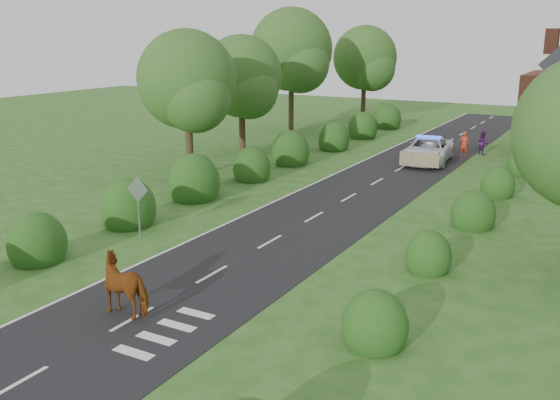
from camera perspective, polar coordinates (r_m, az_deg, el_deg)
The scene contains 14 objects.
ground at distance 21.81m, azimuth -6.24°, elevation -6.81°, with size 120.00×120.00×0.00m, color #29581A.
road at distance 34.54m, azimuth 8.27°, elevation 1.32°, with size 6.00×70.00×0.02m, color black.
road_markings at distance 33.28m, azimuth 4.41°, elevation 0.94°, with size 4.96×70.00×0.01m.
hedgerow_left at distance 34.38m, azimuth -3.90°, elevation 2.64°, with size 2.75×50.41×3.00m.
hedgerow_right at distance 29.12m, azimuth 17.74°, elevation -0.71°, with size 2.10×45.78×2.10m.
tree_left_a at distance 35.71m, azimuth -8.32°, elevation 10.43°, with size 5.74×5.60×8.38m.
tree_left_b at distance 43.13m, azimuth -3.37°, elevation 10.92°, with size 5.74×5.60×8.07m.
tree_left_c at distance 52.40m, azimuth 1.25°, elevation 13.27°, with size 6.97×6.80×10.22m.
tree_left_d at distance 60.51m, azimuth 7.93°, elevation 12.52°, with size 6.15×6.00×8.89m.
road_sign at distance 25.79m, azimuth -12.86°, elevation 0.20°, with size 1.06×0.08×2.53m.
cow at distance 19.18m, azimuth -13.71°, elevation -7.86°, with size 1.13×2.13×1.51m, color brown.
police_van at distance 41.36m, azimuth 13.37°, elevation 4.44°, with size 3.25×6.04×1.75m.
pedestrian_red at distance 44.02m, azimuth 16.50°, elevation 4.92°, with size 0.63×0.41×1.72m, color #B3361D.
pedestrian_purple at distance 45.19m, azimuth 18.03°, elevation 5.00°, with size 0.80×0.62×1.64m, color #471752.
Camera 1 is at (11.87, -16.43, 8.05)m, focal length 40.00 mm.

